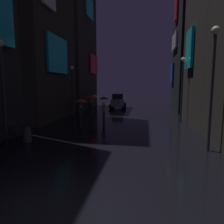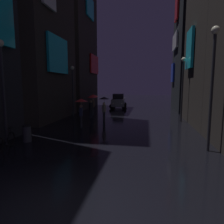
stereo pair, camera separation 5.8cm
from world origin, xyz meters
The scene contains 14 objects.
ground_plane centered at (0.00, 0.00, 0.00)m, with size 120.00×120.00×0.00m, color black.
building_left_far centered at (-7.49, 22.19, 8.85)m, with size 4.25×8.36×17.70m.
building_right_far centered at (7.48, 21.63, 8.10)m, with size 4.25×7.26×16.20m.
pedestrian_midstreet_left_black centered at (-1.39, 12.21, 1.67)m, with size 0.90×0.90×2.12m.
pedestrian_midstreet_centre_red centered at (-3.31, 15.78, 1.67)m, with size 0.90×0.90×2.12m.
pedestrian_far_right_red centered at (-2.95, 13.93, 1.67)m, with size 0.90×0.90×2.12m.
pedestrian_near_crossing_red centered at (-2.52, 9.63, 1.67)m, with size 0.90×0.90×2.12m.
bicycle_parked_at_storefront centered at (-4.60, 4.34, 0.39)m, with size 0.36×1.81×0.96m.
car_distant centered at (-1.73, 23.01, 0.93)m, with size 2.50×4.26×1.92m.
streetlamp_right_near centered at (5.00, 5.70, 3.51)m, with size 0.36×0.36×5.64m.
streetlamp_right_far centered at (5.00, 13.40, 3.35)m, with size 0.36×0.36×5.33m.
streetlamp_left_near centered at (-5.00, 4.95, 3.33)m, with size 0.36×0.36×5.29m.
streetlamp_left_far centered at (-5.00, 14.52, 3.11)m, with size 0.36×0.36×4.90m.
trash_bin centered at (-4.30, 5.66, 0.47)m, with size 0.46×0.46×0.93m.
Camera 1 is at (2.06, -4.04, 3.08)m, focal length 32.00 mm.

